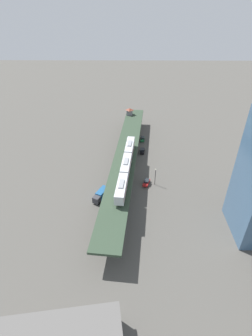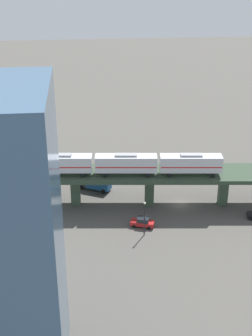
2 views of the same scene
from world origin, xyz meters
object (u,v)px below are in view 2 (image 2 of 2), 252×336
street_lamp (144,216)px  street_car_red (143,222)px  subway_train (126,163)px  delivery_truck (95,182)px

street_lamp → street_car_red: bearing=-2.4°
street_car_red → street_lamp: 4.40m
subway_train → street_lamp: bearing=-167.9°
subway_train → street_car_red: bearing=-162.4°
delivery_truck → subway_train: bearing=-145.3°
street_car_red → delivery_truck: 18.04m
delivery_truck → street_lamp: size_ratio=1.07×
subway_train → street_car_red: size_ratio=7.86×
street_lamp → delivery_truck: bearing=23.1°
delivery_truck → street_lamp: 20.85m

